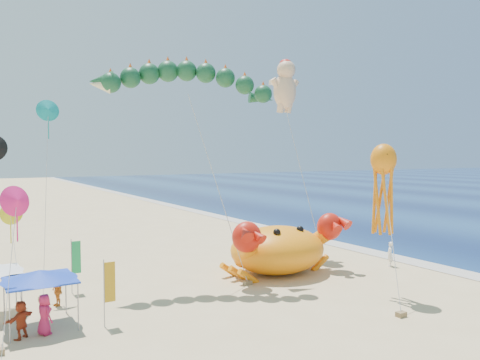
# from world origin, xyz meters

# --- Properties ---
(ground) EXTENTS (320.00, 320.00, 0.00)m
(ground) POSITION_xyz_m (0.00, 0.00, 0.00)
(ground) COLOR #D1B784
(ground) RESTS_ON ground
(foam_strip) EXTENTS (320.00, 320.00, 0.00)m
(foam_strip) POSITION_xyz_m (12.00, 0.00, 0.01)
(foam_strip) COLOR silver
(foam_strip) RESTS_ON ground
(crab_inflatable) EXTENTS (9.17, 6.09, 4.02)m
(crab_inflatable) POSITION_xyz_m (1.28, 2.32, 1.77)
(crab_inflatable) COLOR orange
(crab_inflatable) RESTS_ON ground
(dragon_kite) EXTENTS (11.50, 5.65, 13.73)m
(dragon_kite) POSITION_xyz_m (-4.89, 3.87, 12.46)
(dragon_kite) COLOR #113E24
(dragon_kite) RESTS_ON ground
(cherub_kite) EXTENTS (1.99, 5.05, 15.95)m
(cherub_kite) POSITION_xyz_m (6.01, 8.00, 13.86)
(cherub_kite) COLOR #E9B88E
(cherub_kite) RESTS_ON ground
(octopus_kite) EXTENTS (3.10, 4.00, 8.73)m
(octopus_kite) POSITION_xyz_m (3.53, -4.71, 6.52)
(octopus_kite) COLOR orange
(octopus_kite) RESTS_ON ground
(canopy_blue) EXTENTS (3.38, 3.38, 2.71)m
(canopy_blue) POSITION_xyz_m (-14.15, 0.05, 2.44)
(canopy_blue) COLOR gray
(canopy_blue) RESTS_ON ground
(feather_flags) EXTENTS (10.36, 6.43, 3.20)m
(feather_flags) POSITION_xyz_m (-15.40, 0.68, 2.01)
(feather_flags) COLOR gray
(feather_flags) RESTS_ON ground
(beachgoers) EXTENTS (28.26, 6.32, 1.84)m
(beachgoers) POSITION_xyz_m (-12.55, 0.56, 0.85)
(beachgoers) COLOR orange
(beachgoers) RESTS_ON ground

